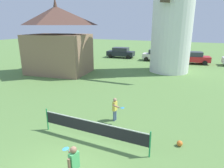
# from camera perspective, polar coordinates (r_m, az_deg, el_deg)

# --- Properties ---
(tennis_net) EXTENTS (5.10, 0.06, 1.10)m
(tennis_net) POSITION_cam_1_polar(r_m,az_deg,el_deg) (8.79, -5.61, -12.34)
(tennis_net) COLOR #238E4C
(tennis_net) RESTS_ON ground_plane
(player_near) EXTENTS (0.76, 0.67, 1.42)m
(player_near) POSITION_cam_1_polar(r_m,az_deg,el_deg) (6.72, -10.87, -21.57)
(player_near) COLOR #333338
(player_near) RESTS_ON ground_plane
(player_far) EXTENTS (0.72, 0.57, 1.27)m
(player_far) POSITION_cam_1_polar(r_m,az_deg,el_deg) (10.54, 0.92, -6.91)
(player_far) COLOR slate
(player_far) RESTS_ON ground_plane
(stray_ball) EXTENTS (0.24, 0.24, 0.24)m
(stray_ball) POSITION_cam_1_polar(r_m,az_deg,el_deg) (9.21, 18.83, -15.82)
(stray_ball) COLOR orange
(stray_ball) RESTS_ON ground_plane
(parked_car_black) EXTENTS (4.31, 2.16, 1.56)m
(parked_car_black) POSITION_cam_1_polar(r_m,az_deg,el_deg) (31.35, 2.50, 9.04)
(parked_car_black) COLOR #1E232D
(parked_car_black) RESTS_ON ground_plane
(parked_car_cream) EXTENTS (4.02, 2.27, 1.56)m
(parked_car_cream) POSITION_cam_1_polar(r_m,az_deg,el_deg) (29.20, 12.65, 8.09)
(parked_car_cream) COLOR silver
(parked_car_cream) RESTS_ON ground_plane
(parked_car_red) EXTENTS (4.72, 2.48, 1.56)m
(parked_car_red) POSITION_cam_1_polar(r_m,az_deg,el_deg) (28.36, 21.87, 7.07)
(parked_car_red) COLOR red
(parked_car_red) RESTS_ON ground_plane
(chapel) EXTENTS (6.88, 5.46, 7.60)m
(chapel) POSITION_cam_1_polar(r_m,az_deg,el_deg) (21.63, -15.25, 11.67)
(chapel) COLOR #937056
(chapel) RESTS_ON ground_plane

